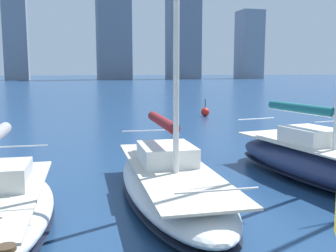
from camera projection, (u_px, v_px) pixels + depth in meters
The scene contains 4 objects.
city_skyline at pixel (100, 32), 158.13m from camera, with size 171.52×17.30×44.70m.
sailboat_teal at pixel (319, 161), 13.20m from camera, with size 3.38×8.48×11.95m.
sailboat_maroon at pixel (170, 179), 11.37m from camera, with size 2.92×8.60×12.22m.
channel_buoy at pixel (205, 112), 32.14m from camera, with size 0.70×0.70×1.40m.
Camera 1 is at (2.71, 4.01, 3.73)m, focal length 42.00 mm.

